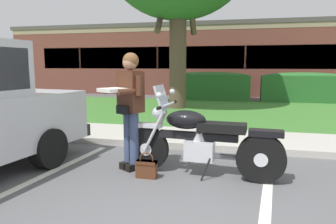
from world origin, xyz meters
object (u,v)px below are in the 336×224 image
(rider_person, at_px, (129,102))
(handbag, at_px, (147,167))
(motorcycle, at_px, (207,142))
(hedge_center_left, at_px, (303,87))
(hedge_left, at_px, (210,86))
(brick_building, at_px, (245,60))

(rider_person, distance_m, handbag, 0.97)
(motorcycle, xyz_separation_m, rider_person, (-1.13, 0.03, 0.52))
(rider_person, relative_size, handbag, 4.74)
(motorcycle, bearing_deg, handbag, -161.37)
(hedge_center_left, bearing_deg, hedge_left, 180.00)
(handbag, distance_m, brick_building, 16.03)
(handbag, relative_size, brick_building, 0.01)
(handbag, xyz_separation_m, brick_building, (1.24, 15.90, 1.68))
(motorcycle, height_order, handbag, motorcycle)
(rider_person, height_order, handbag, rider_person)
(handbag, xyz_separation_m, hedge_center_left, (3.55, 9.72, 0.51))
(motorcycle, bearing_deg, brick_building, 88.34)
(rider_person, relative_size, hedge_center_left, 0.52)
(handbag, bearing_deg, hedge_left, 91.08)
(motorcycle, xyz_separation_m, hedge_center_left, (2.76, 9.46, 0.16))
(motorcycle, bearing_deg, rider_person, 178.52)
(motorcycle, xyz_separation_m, hedge_left, (-0.97, 9.46, 0.16))
(handbag, distance_m, hedge_left, 9.74)
(motorcycle, relative_size, hedge_left, 0.67)
(rider_person, xyz_separation_m, hedge_center_left, (3.89, 9.43, -0.36))
(rider_person, bearing_deg, hedge_left, 89.03)
(motorcycle, height_order, hedge_center_left, motorcycle)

